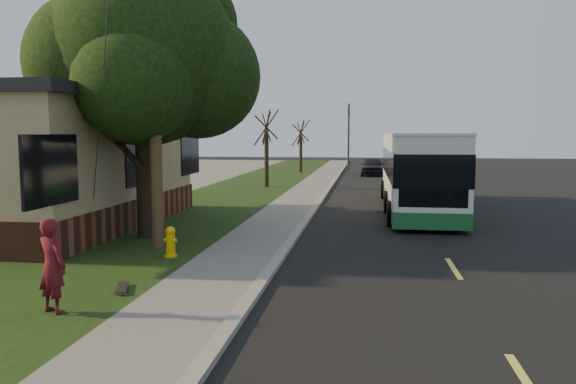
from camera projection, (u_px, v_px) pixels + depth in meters
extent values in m
plane|color=black|center=(278.00, 263.00, 13.13)|extent=(120.00, 120.00, 0.00)
cube|color=black|center=(416.00, 209.00, 22.42)|extent=(8.00, 80.00, 0.01)
cube|color=gray|center=(316.00, 206.00, 22.97)|extent=(0.25, 80.00, 0.12)
cube|color=slate|center=(292.00, 206.00, 23.12)|extent=(2.00, 80.00, 0.08)
cube|color=black|center=(210.00, 205.00, 23.60)|extent=(5.00, 80.00, 0.07)
cylinder|color=yellow|center=(171.00, 245.00, 13.46)|extent=(0.22, 0.22, 0.55)
sphere|color=yellow|center=(170.00, 231.00, 13.42)|extent=(0.24, 0.24, 0.24)
cylinder|color=yellow|center=(171.00, 240.00, 13.44)|extent=(0.30, 0.10, 0.10)
cylinder|color=yellow|center=(171.00, 240.00, 13.44)|extent=(0.10, 0.18, 0.10)
cylinder|color=yellow|center=(171.00, 256.00, 13.48)|extent=(0.32, 0.32, 0.04)
cylinder|color=#473321|center=(154.00, 72.00, 14.10)|extent=(0.30, 0.30, 9.00)
cylinder|color=#2D2D30|center=(101.00, 100.00, 13.23)|extent=(2.52, 3.21, 7.60)
cylinder|color=black|center=(146.00, 167.00, 15.96)|extent=(0.56, 0.56, 4.00)
sphere|color=black|center=(143.00, 53.00, 15.63)|extent=(5.20, 5.20, 5.20)
sphere|color=black|center=(198.00, 76.00, 16.09)|extent=(3.60, 3.60, 3.60)
sphere|color=black|center=(96.00, 62.00, 15.44)|extent=(3.80, 3.80, 3.80)
sphere|color=black|center=(135.00, 81.00, 14.41)|extent=(3.20, 3.20, 3.20)
sphere|color=black|center=(142.00, 46.00, 17.06)|extent=(3.40, 3.40, 3.40)
sphere|color=black|center=(187.00, 23.00, 16.59)|extent=(3.00, 3.00, 3.00)
cylinder|color=black|center=(267.00, 157.00, 31.17)|extent=(0.24, 0.24, 3.30)
cylinder|color=black|center=(266.00, 127.00, 31.00)|extent=(1.38, 0.57, 2.01)
cylinder|color=black|center=(266.00, 127.00, 31.00)|extent=(0.74, 1.21, 1.58)
cylinder|color=black|center=(266.00, 127.00, 31.00)|extent=(0.65, 1.05, 1.95)
cylinder|color=black|center=(266.00, 127.00, 31.00)|extent=(1.28, 0.53, 1.33)
cylinder|color=black|center=(266.00, 127.00, 31.00)|extent=(0.75, 1.21, 1.70)
cylinder|color=black|center=(301.00, 153.00, 42.93)|extent=(0.24, 0.24, 3.03)
cylinder|color=black|center=(301.00, 133.00, 42.78)|extent=(1.38, 0.57, 2.01)
cylinder|color=black|center=(301.00, 133.00, 42.78)|extent=(0.74, 1.21, 1.58)
cylinder|color=black|center=(301.00, 133.00, 42.78)|extent=(0.65, 1.05, 1.95)
cylinder|color=black|center=(301.00, 133.00, 42.78)|extent=(1.28, 0.53, 1.33)
cylinder|color=black|center=(301.00, 133.00, 42.78)|extent=(0.75, 1.21, 1.70)
cylinder|color=#2D2D30|center=(349.00, 137.00, 46.27)|extent=(0.16, 0.16, 5.50)
imported|color=black|center=(349.00, 116.00, 46.09)|extent=(0.18, 0.22, 1.10)
cube|color=silver|center=(417.00, 167.00, 21.98)|extent=(2.32, 11.13, 2.50)
cube|color=#1B5F2C|center=(416.00, 200.00, 22.12)|extent=(2.34, 11.15, 0.51)
cube|color=black|center=(417.00, 162.00, 21.97)|extent=(2.36, 11.17, 1.02)
cube|color=black|center=(433.00, 183.00, 16.55)|extent=(2.02, 0.06, 1.48)
cube|color=yellow|center=(435.00, 140.00, 16.43)|extent=(1.48, 0.06, 0.32)
cube|color=#FFF2CC|center=(409.00, 218.00, 16.75)|extent=(0.23, 0.04, 0.14)
cube|color=#FFF2CC|center=(457.00, 219.00, 16.55)|extent=(0.23, 0.04, 0.14)
cube|color=silver|center=(418.00, 135.00, 21.85)|extent=(2.37, 11.18, 0.08)
cylinder|color=black|center=(391.00, 214.00, 18.26)|extent=(0.26, 0.85, 0.85)
cylinder|color=black|center=(464.00, 215.00, 17.94)|extent=(0.26, 0.85, 0.85)
cylinder|color=black|center=(387.00, 202.00, 21.37)|extent=(0.26, 0.85, 0.85)
cylinder|color=black|center=(450.00, 203.00, 21.04)|extent=(0.26, 0.85, 0.85)
cylinder|color=black|center=(384.00, 189.00, 26.30)|extent=(0.26, 0.85, 0.85)
cylinder|color=black|center=(434.00, 190.00, 25.97)|extent=(0.26, 0.85, 0.85)
imported|color=#53101A|center=(52.00, 266.00, 9.19)|extent=(0.67, 0.56, 1.58)
cube|color=black|center=(122.00, 287.00, 10.57)|extent=(0.45, 0.81, 0.02)
cylinder|color=silver|center=(121.00, 293.00, 10.31)|extent=(0.18, 0.11, 0.05)
cylinder|color=silver|center=(123.00, 285.00, 10.85)|extent=(0.18, 0.11, 0.05)
cube|color=#13331C|center=(0.00, 215.00, 16.86)|extent=(1.55, 1.37, 1.11)
imported|color=black|center=(373.00, 166.00, 40.85)|extent=(1.76, 4.03, 1.35)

